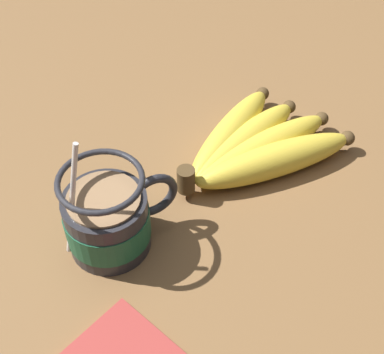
{
  "coord_description": "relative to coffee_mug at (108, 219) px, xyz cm",
  "views": [
    {
      "loc": [
        -10.21,
        -35.54,
        48.89
      ],
      "look_at": [
        7.89,
        -1.24,
        8.11
      ],
      "focal_mm": 50.0,
      "sensor_mm": 36.0,
      "label": 1
    }
  ],
  "objects": [
    {
      "name": "table",
      "position": [
        1.93,
        2.09,
        -5.76
      ],
      "size": [
        139.9,
        139.9,
        3.86
      ],
      "color": "brown",
      "rests_on": "ground"
    },
    {
      "name": "banana_bunch",
      "position": [
        19.67,
        3.78,
        -1.9
      ],
      "size": [
        22.41,
        15.7,
        4.21
      ],
      "color": "#4C381E",
      "rests_on": "table"
    },
    {
      "name": "coffee_mug",
      "position": [
        0.0,
        0.0,
        0.0
      ],
      "size": [
        12.38,
        8.54,
        14.77
      ],
      "color": "#28282D",
      "rests_on": "table"
    }
  ]
}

